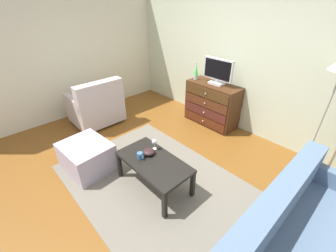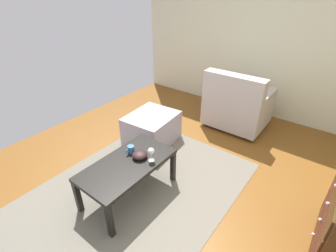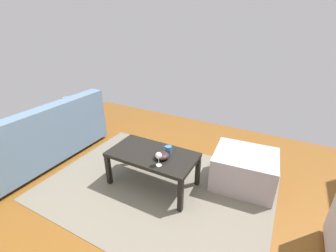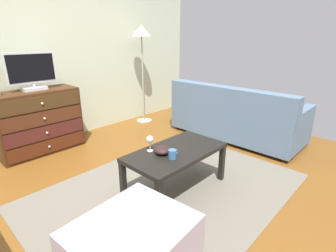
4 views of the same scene
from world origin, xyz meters
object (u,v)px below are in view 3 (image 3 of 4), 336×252
at_px(mug, 168,149).
at_px(couch_large, 37,140).
at_px(wine_glass, 159,156).
at_px(bowl_decorative, 162,156).
at_px(ottoman, 244,169).
at_px(coffee_table, 153,157).

distance_m(mug, couch_large, 1.88).
distance_m(wine_glass, bowl_decorative, 0.16).
relative_size(wine_glass, ottoman, 0.22).
bearing_deg(ottoman, wine_glass, 41.00).
height_order(mug, ottoman, mug).
relative_size(mug, ottoman, 0.16).
bearing_deg(wine_glass, mug, -83.37).
relative_size(wine_glass, bowl_decorative, 0.96).
height_order(bowl_decorative, couch_large, couch_large).
bearing_deg(wine_glass, ottoman, -139.00).
bearing_deg(coffee_table, couch_large, 10.23).
relative_size(mug, couch_large, 0.06).
bearing_deg(ottoman, mug, 26.63).
height_order(wine_glass, ottoman, wine_glass).
height_order(coffee_table, mug, mug).
xyz_separation_m(couch_large, ottoman, (-2.63, -0.80, -0.11)).
distance_m(coffee_table, mug, 0.20).
xyz_separation_m(wine_glass, ottoman, (-0.77, -0.67, -0.34)).
bearing_deg(couch_large, wine_glass, -175.98).
bearing_deg(coffee_table, wine_glass, 136.99).
xyz_separation_m(wine_glass, bowl_decorative, (0.04, -0.13, -0.08)).
distance_m(bowl_decorative, ottoman, 1.01).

